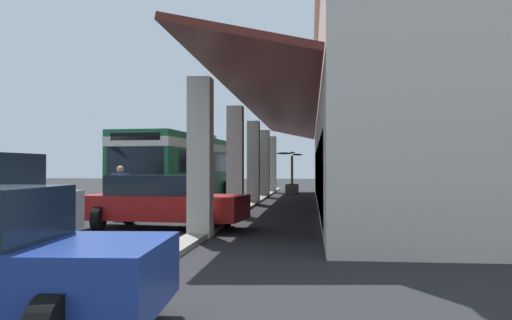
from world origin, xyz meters
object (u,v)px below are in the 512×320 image
object	(u,v)px
transit_bus	(183,164)
parked_sedan_red	(163,201)
pedestrian	(120,189)
potted_palm	(292,184)

from	to	relation	value
transit_bus	parked_sedan_red	xyz separation A→B (m)	(10.07, 1.91, -1.10)
parked_sedan_red	pedestrian	world-z (taller)	pedestrian
pedestrian	potted_palm	bearing A→B (deg)	164.57
pedestrian	transit_bus	bearing A→B (deg)	179.03
transit_bus	parked_sedan_red	distance (m)	10.31
parked_sedan_red	pedestrian	bearing A→B (deg)	-137.37
potted_palm	parked_sedan_red	bearing A→B (deg)	-8.06
pedestrian	potted_palm	distance (m)	18.25
transit_bus	potted_palm	world-z (taller)	transit_bus
transit_bus	pedestrian	bearing A→B (deg)	-0.97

